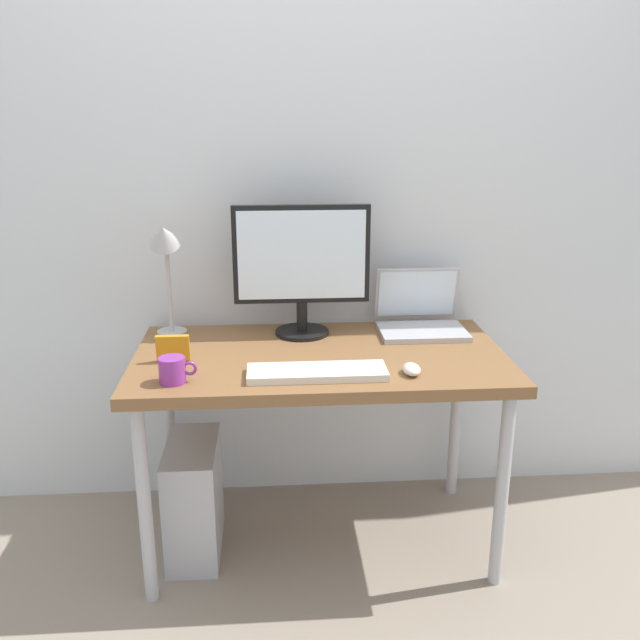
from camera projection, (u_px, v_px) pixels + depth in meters
name	position (u px, v px, depth m)	size (l,w,h in m)	color
ground_plane	(320.00, 538.00, 2.58)	(6.00, 6.00, 0.00)	gray
back_wall	(312.00, 177.00, 2.58)	(4.40, 0.04, 2.60)	silver
desk	(320.00, 372.00, 2.38)	(1.27, 0.70, 0.74)	brown
monitor	(302.00, 263.00, 2.48)	(0.50, 0.20, 0.48)	black
laptop	(420.00, 315.00, 2.59)	(0.32, 0.27, 0.23)	#B2B2B7
desk_lamp	(165.00, 253.00, 2.44)	(0.11, 0.16, 0.44)	#B2B2B7
keyboard	(317.00, 372.00, 2.16)	(0.44, 0.14, 0.02)	silver
mouse	(412.00, 369.00, 2.17)	(0.06, 0.09, 0.03)	silver
coffee_mug	(173.00, 370.00, 2.10)	(0.12, 0.08, 0.08)	purple
photo_frame	(173.00, 348.00, 2.27)	(0.11, 0.02, 0.09)	orange
computer_tower	(194.00, 498.00, 2.46)	(0.18, 0.36, 0.42)	#B2B2B7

